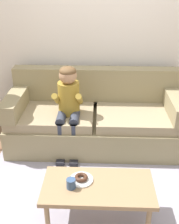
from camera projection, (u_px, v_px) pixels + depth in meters
ground at (105, 184)px, 3.06m from camera, size 10.00×10.00×0.00m
wall_back at (107, 29)px, 3.69m from camera, size 8.00×0.10×2.80m
area_rug at (105, 200)px, 2.84m from camera, size 2.64×2.08×0.01m
couch at (95, 119)px, 3.67m from camera, size 2.19×0.90×0.95m
coffee_table at (98, 189)px, 2.45m from camera, size 0.97×0.49×0.42m
person_child at (68, 103)px, 3.35m from camera, size 0.34×0.58×1.10m
plate at (81, 180)px, 2.48m from camera, size 0.21×0.21×0.01m
donut at (81, 177)px, 2.47m from camera, size 0.16×0.16×0.04m
mug at (71, 184)px, 2.38m from camera, size 0.08×0.08×0.09m
toy_controller at (132, 183)px, 3.04m from camera, size 0.23×0.09×0.05m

